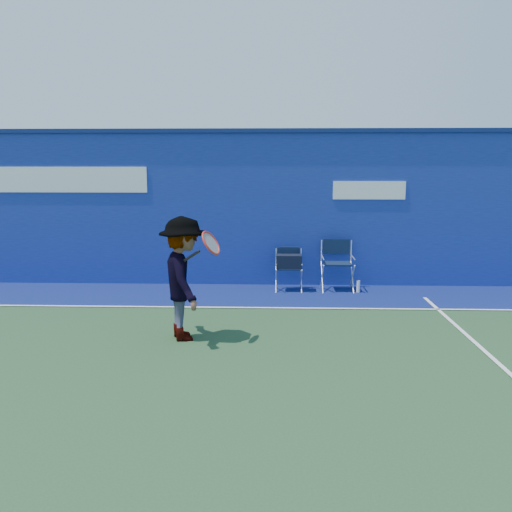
{
  "coord_description": "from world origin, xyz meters",
  "views": [
    {
      "loc": [
        1.76,
        -5.65,
        2.41
      ],
      "look_at": [
        1.48,
        2.6,
        1.0
      ],
      "focal_mm": 38.0,
      "sensor_mm": 36.0,
      "label": 1
    }
  ],
  "objects_px": {
    "directors_chair_left": "(289,273)",
    "directors_chair_right": "(337,275)",
    "water_bottle": "(358,287)",
    "tennis_player": "(184,278)"
  },
  "relations": [
    {
      "from": "directors_chair_left",
      "to": "directors_chair_right",
      "type": "distance_m",
      "value": 0.94
    },
    {
      "from": "directors_chair_left",
      "to": "water_bottle",
      "type": "bearing_deg",
      "value": -5.02
    },
    {
      "from": "directors_chair_left",
      "to": "water_bottle",
      "type": "xyz_separation_m",
      "value": [
        1.31,
        -0.12,
        -0.23
      ]
    },
    {
      "from": "directors_chair_left",
      "to": "water_bottle",
      "type": "relative_size",
      "value": 3.54
    },
    {
      "from": "water_bottle",
      "to": "directors_chair_right",
      "type": "bearing_deg",
      "value": 154.45
    },
    {
      "from": "directors_chair_left",
      "to": "directors_chair_right",
      "type": "bearing_deg",
      "value": 4.09
    },
    {
      "from": "directors_chair_left",
      "to": "water_bottle",
      "type": "height_order",
      "value": "directors_chair_left"
    },
    {
      "from": "directors_chair_left",
      "to": "tennis_player",
      "type": "bearing_deg",
      "value": -117.45
    },
    {
      "from": "tennis_player",
      "to": "directors_chair_right",
      "type": "bearing_deg",
      "value": 50.69
    },
    {
      "from": "directors_chair_right",
      "to": "water_bottle",
      "type": "relative_size",
      "value": 4.17
    }
  ]
}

